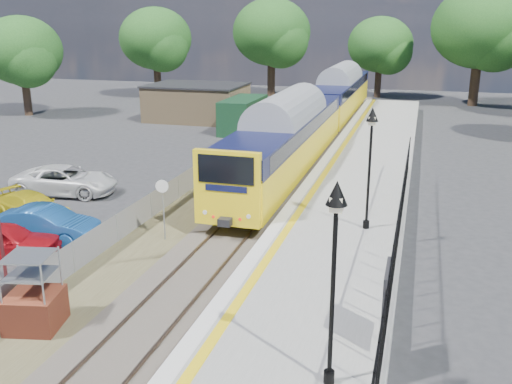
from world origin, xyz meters
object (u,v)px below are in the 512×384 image
at_px(car_blue, 47,224).
at_px(victorian_lamp_south, 335,238).
at_px(victorian_lamp_north, 371,140).
at_px(train, 320,110).
at_px(speed_sign, 163,200).
at_px(car_yellow, 32,207).
at_px(brick_plinth, 33,293).
at_px(car_red, 4,241).
at_px(car_white, 65,180).

bearing_deg(car_blue, victorian_lamp_south, -124.17).
bearing_deg(victorian_lamp_south, victorian_lamp_north, 91.15).
bearing_deg(train, victorian_lamp_north, -74.87).
bearing_deg(speed_sign, car_yellow, 161.55).
xyz_separation_m(victorian_lamp_south, victorian_lamp_north, (-0.20, 10.00, 0.00)).
bearing_deg(car_yellow, victorian_lamp_south, -104.35).
bearing_deg(car_yellow, train, -5.98).
height_order(train, brick_plinth, train).
relative_size(victorian_lamp_north, car_blue, 1.08).
height_order(victorian_lamp_south, car_red, victorian_lamp_south).
distance_m(speed_sign, car_red, 6.00).
relative_size(speed_sign, car_white, 0.49).
height_order(victorian_lamp_south, car_yellow, victorian_lamp_south).
distance_m(victorian_lamp_south, victorian_lamp_north, 10.00).
bearing_deg(car_blue, car_yellow, 44.17).
bearing_deg(victorian_lamp_north, train, 105.13).
bearing_deg(car_white, car_blue, -160.71).
relative_size(victorian_lamp_south, brick_plinth, 2.00).
xyz_separation_m(brick_plinth, car_blue, (-3.86, 5.93, -0.41)).
xyz_separation_m(brick_plinth, car_white, (-6.90, 11.73, -0.38)).
xyz_separation_m(victorian_lamp_south, car_blue, (-12.51, 7.43, -3.60)).
bearing_deg(speed_sign, car_white, 136.18).
distance_m(victorian_lamp_south, car_yellow, 17.74).
distance_m(victorian_lamp_south, car_red, 14.53).
bearing_deg(train, victorian_lamp_south, -79.47).
relative_size(brick_plinth, car_blue, 0.54).
relative_size(victorian_lamp_south, victorian_lamp_north, 1.00).
xyz_separation_m(train, speed_sign, (-2.50, -20.88, -0.63)).
distance_m(car_red, car_white, 8.15).
xyz_separation_m(victorian_lamp_south, train, (-5.50, 29.60, -1.96)).
xyz_separation_m(victorian_lamp_north, car_red, (-12.75, -4.50, -3.61)).
height_order(victorian_lamp_south, brick_plinth, victorian_lamp_south).
bearing_deg(victorian_lamp_south, train, 100.53).
distance_m(victorian_lamp_north, car_white, 16.10).
bearing_deg(victorian_lamp_north, speed_sign, -170.67).
bearing_deg(car_blue, brick_plinth, -150.45).
height_order(brick_plinth, car_red, brick_plinth).
height_order(speed_sign, car_yellow, speed_sign).
height_order(car_yellow, car_white, car_white).
bearing_deg(car_blue, car_white, 24.26).
relative_size(car_yellow, car_white, 0.80).
xyz_separation_m(victorian_lamp_north, train, (-5.30, 19.60, -1.96)).
height_order(victorian_lamp_north, car_white, victorian_lamp_north).
bearing_deg(car_red, train, -33.17).
distance_m(victorian_lamp_south, brick_plinth, 9.35).
distance_m(speed_sign, car_yellow, 6.74).
distance_m(victorian_lamp_south, speed_sign, 12.11).
bearing_deg(car_yellow, speed_sign, -77.19).
bearing_deg(brick_plinth, car_yellow, 127.21).
bearing_deg(brick_plinth, victorian_lamp_north, 45.15).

